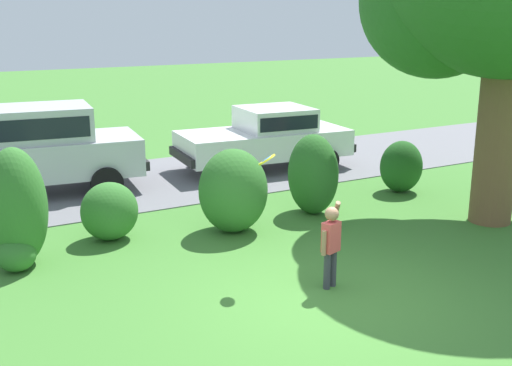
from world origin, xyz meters
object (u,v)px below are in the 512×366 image
at_px(parked_sedan, 267,136).
at_px(child_thrower, 331,240).
at_px(parked_suv, 32,146).
at_px(frisbee, 267,160).

distance_m(parked_sedan, child_thrower, 7.21).
bearing_deg(parked_suv, frisbee, -70.56).
xyz_separation_m(parked_sedan, frisbee, (-3.36, -5.83, 0.94)).
bearing_deg(child_thrower, parked_sedan, 67.35).
height_order(parked_suv, child_thrower, parked_suv).
relative_size(parked_suv, child_thrower, 3.78).
height_order(parked_sedan, frisbee, frisbee).
relative_size(parked_sedan, child_thrower, 3.52).
bearing_deg(parked_suv, parked_sedan, -4.55).
height_order(parked_suv, frisbee, parked_suv).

